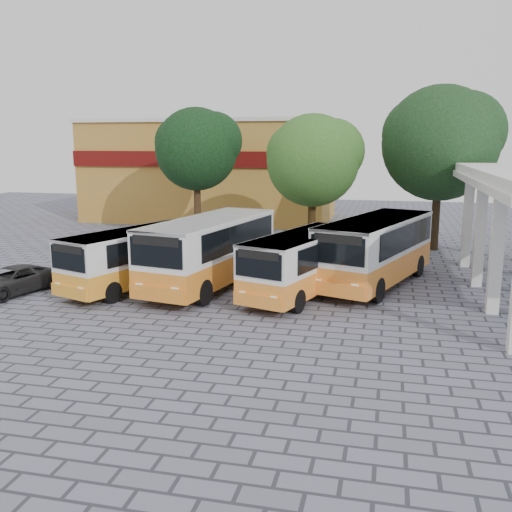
% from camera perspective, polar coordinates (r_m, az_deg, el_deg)
% --- Properties ---
extents(ground, '(90.00, 90.00, 0.00)m').
position_cam_1_polar(ground, '(22.18, 2.75, -5.70)').
color(ground, slate).
rests_on(ground, ground).
extents(shophouse_block, '(20.40, 10.40, 8.30)m').
position_cam_1_polar(shophouse_block, '(49.19, -4.40, 8.59)').
color(shophouse_block, '#AA762B').
rests_on(shophouse_block, ground).
extents(bus_far_left, '(4.57, 7.80, 2.63)m').
position_cam_1_polar(bus_far_left, '(26.12, -12.02, 0.11)').
color(bus_far_left, orange).
rests_on(bus_far_left, ground).
extents(bus_centre_left, '(4.20, 9.08, 3.14)m').
position_cam_1_polar(bus_centre_left, '(25.75, -4.59, 0.83)').
color(bus_centre_left, orange).
rests_on(bus_centre_left, ground).
extents(bus_centre_right, '(4.44, 7.89, 2.67)m').
position_cam_1_polar(bus_centre_right, '(24.37, 4.71, -0.42)').
color(bus_centre_right, orange).
rests_on(bus_centre_right, ground).
extents(bus_far_right, '(5.27, 9.14, 3.09)m').
position_cam_1_polar(bus_far_right, '(26.54, 11.93, 0.88)').
color(bus_far_right, orange).
rests_on(bus_far_right, ground).
extents(tree_left, '(5.64, 5.37, 8.72)m').
position_cam_1_polar(tree_left, '(37.90, -5.88, 10.84)').
color(tree_left, '#462E1A').
rests_on(tree_left, ground).
extents(tree_middle, '(5.66, 5.39, 8.13)m').
position_cam_1_polar(tree_middle, '(33.84, 5.84, 9.77)').
color(tree_middle, '#3C2810').
rests_on(tree_middle, ground).
extents(tree_right, '(7.15, 6.81, 9.82)m').
position_cam_1_polar(tree_right, '(36.06, 18.09, 11.02)').
color(tree_right, '#352616').
rests_on(tree_right, ground).
extents(parked_car, '(2.91, 4.54, 1.16)m').
position_cam_1_polar(parked_car, '(26.94, -23.24, -2.28)').
color(parked_car, black).
rests_on(parked_car, ground).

